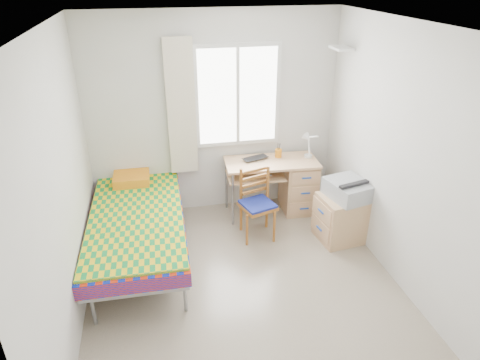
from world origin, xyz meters
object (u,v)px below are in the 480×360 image
(bed, at_px, (137,218))
(chair, at_px, (257,199))
(cabinet, at_px, (341,218))
(desk, at_px, (293,182))
(printer, at_px, (349,189))

(bed, distance_m, chair, 1.43)
(bed, xyz_separation_m, cabinet, (2.40, -0.23, -0.18))
(bed, bearing_deg, chair, 5.00)
(desk, distance_m, cabinet, 0.89)
(bed, xyz_separation_m, printer, (2.45, -0.23, 0.22))
(bed, bearing_deg, desk, 17.21)
(printer, bearing_deg, chair, 149.07)
(bed, distance_m, desk, 2.14)
(chair, height_order, printer, chair)
(chair, bearing_deg, desk, 21.15)
(chair, xyz_separation_m, cabinet, (0.97, -0.32, -0.20))
(desk, bearing_deg, chair, -138.50)
(cabinet, bearing_deg, bed, 167.84)
(cabinet, relative_size, printer, 1.00)
(printer, bearing_deg, cabinet, 161.70)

